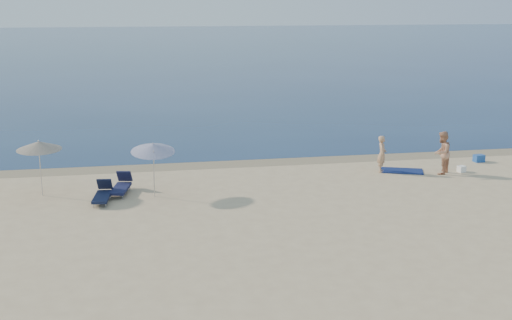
{
  "coord_description": "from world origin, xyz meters",
  "views": [
    {
      "loc": [
        -8.45,
        -10.3,
        7.73
      ],
      "look_at": [
        -3.74,
        16.0,
        1.0
      ],
      "focal_mm": 45.0,
      "sensor_mm": 36.0,
      "label": 1
    }
  ],
  "objects_px": {
    "person_left": "(382,154)",
    "person_right": "(442,153)",
    "blue_cooler": "(479,158)",
    "umbrella_near": "(153,148)"
  },
  "relations": [
    {
      "from": "blue_cooler",
      "to": "umbrella_near",
      "type": "relative_size",
      "value": 0.21
    },
    {
      "from": "blue_cooler",
      "to": "umbrella_near",
      "type": "distance_m",
      "value": 16.08
    },
    {
      "from": "blue_cooler",
      "to": "person_left",
      "type": "bearing_deg",
      "value": -177.24
    },
    {
      "from": "blue_cooler",
      "to": "umbrella_near",
      "type": "height_order",
      "value": "umbrella_near"
    },
    {
      "from": "umbrella_near",
      "to": "person_right",
      "type": "bearing_deg",
      "value": 0.28
    },
    {
      "from": "umbrella_near",
      "to": "blue_cooler",
      "type": "bearing_deg",
      "value": 5.61
    },
    {
      "from": "blue_cooler",
      "to": "umbrella_near",
      "type": "bearing_deg",
      "value": -177.22
    },
    {
      "from": "person_right",
      "to": "umbrella_near",
      "type": "relative_size",
      "value": 0.84
    },
    {
      "from": "person_left",
      "to": "person_right",
      "type": "xyz_separation_m",
      "value": [
        2.55,
        -0.77,
        0.13
      ]
    },
    {
      "from": "person_left",
      "to": "blue_cooler",
      "type": "relative_size",
      "value": 3.45
    }
  ]
}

